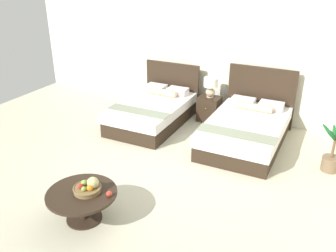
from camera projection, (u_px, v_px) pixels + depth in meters
ground_plane at (160, 168)px, 6.31m from camera, size 9.89×9.24×0.02m
wall_back at (221, 56)px, 8.02m from camera, size 9.89×0.12×2.68m
bed_near_window at (153, 111)px, 7.89m from camera, size 1.34×2.10×1.12m
bed_near_corner at (246, 129)px, 7.03m from camera, size 1.43×2.22×1.27m
nightstand at (209, 109)px, 8.03m from camera, size 0.46×0.41×0.55m
table_lamp at (211, 85)px, 7.82m from camera, size 0.30×0.30×0.43m
coffee_table at (82, 198)px, 4.92m from camera, size 0.95×0.95×0.44m
fruit_bowl at (88, 187)px, 4.88m from camera, size 0.38×0.38×0.21m
loose_apple at (109, 194)px, 4.79m from camera, size 0.08×0.08×0.08m
potted_palm at (332, 156)px, 6.11m from camera, size 0.53×0.48×0.85m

